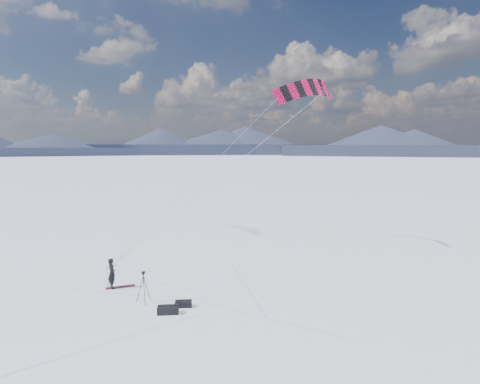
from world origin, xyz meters
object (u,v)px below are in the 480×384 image
object	(u,v)px
snowboard	(120,287)
snowkiter	(112,288)
tripod	(144,283)
gear_bag_a	(168,310)
gear_bag_b	(183,304)

from	to	relation	value
snowboard	snowkiter	bearing A→B (deg)	179.04
snowkiter	tripod	bearing A→B (deg)	-167.32
snowboard	gear_bag_a	world-z (taller)	gear_bag_a
snowboard	gear_bag_a	xyz separation A→B (m)	(2.05, -4.15, 0.17)
snowkiter	tripod	world-z (taller)	tripod
gear_bag_a	gear_bag_b	xyz separation A→B (m)	(0.78, 0.57, -0.03)
snowkiter	gear_bag_b	size ratio (longest dim) A/B	1.92
tripod	gear_bag_b	size ratio (longest dim) A/B	1.84
snowkiter	gear_bag_a	distance (m)	4.81
snowkiter	gear_bag_a	size ratio (longest dim) A/B	1.61
snowkiter	gear_bag_a	world-z (taller)	snowkiter
snowkiter	gear_bag_b	world-z (taller)	snowkiter
snowboard	gear_bag_b	bearing A→B (deg)	-56.72
gear_bag_a	gear_bag_b	distance (m)	0.97
snowkiter	tripod	xyz separation A→B (m)	(1.50, -2.52, 1.00)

